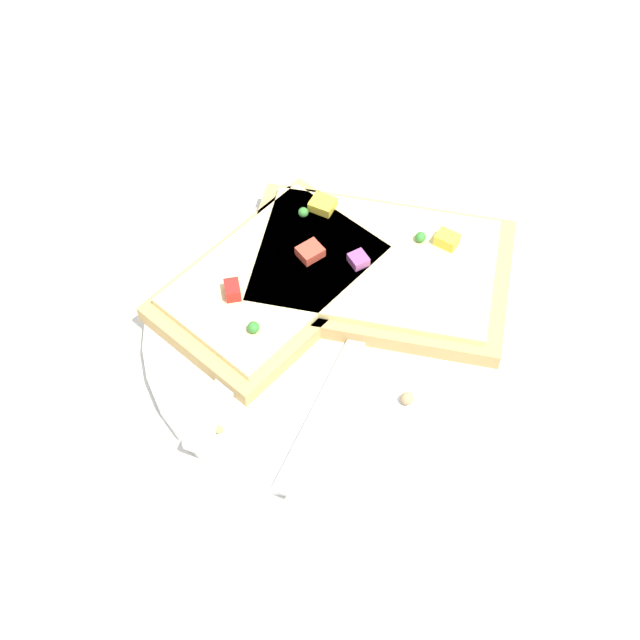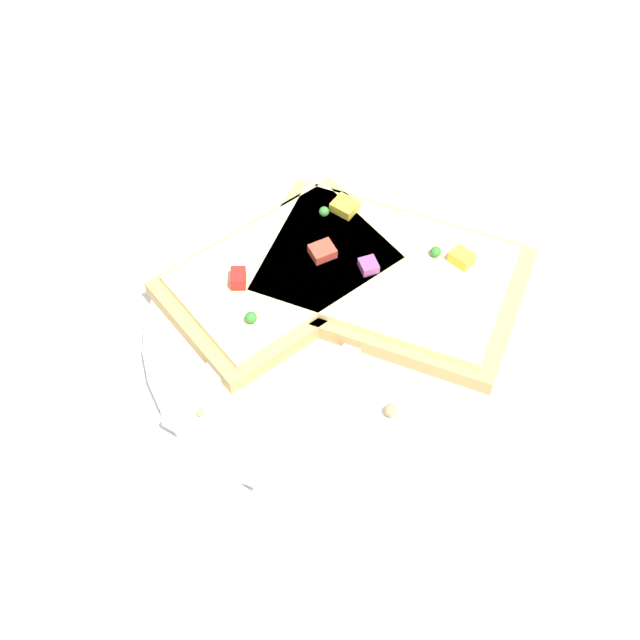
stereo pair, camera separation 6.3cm
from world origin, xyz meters
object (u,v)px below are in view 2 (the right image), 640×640
at_px(plate, 320,333).
at_px(pizza_slice_corner, 284,276).
at_px(knife, 242,338).
at_px(pizza_slice_main, 386,276).
at_px(fork, 346,356).

bearing_deg(plate, pizza_slice_corner, -54.55).
bearing_deg(pizza_slice_corner, knife, -158.09).
xyz_separation_m(pizza_slice_main, pizza_slice_corner, (0.07, 0.00, 0.00)).
bearing_deg(pizza_slice_main, fork, 86.69).
distance_m(plate, fork, 0.03).
height_order(plate, knife, knife).
relative_size(plate, knife, 1.37).
distance_m(plate, knife, 0.06).
xyz_separation_m(fork, pizza_slice_corner, (0.05, -0.06, 0.01)).
xyz_separation_m(knife, pizza_slice_corner, (-0.03, -0.05, 0.01)).
bearing_deg(knife, pizza_slice_main, -33.97).
relative_size(knife, pizza_slice_corner, 0.92).
xyz_separation_m(knife, pizza_slice_main, (-0.10, -0.05, 0.01)).
relative_size(plate, pizza_slice_corner, 1.26).
distance_m(plate, pizza_slice_main, 0.06).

